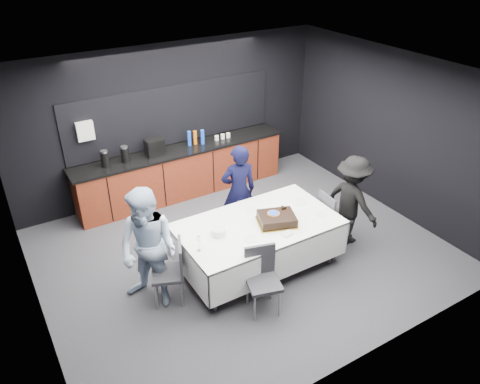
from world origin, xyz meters
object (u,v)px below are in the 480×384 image
at_px(plate_stack, 218,232).
at_px(chair_left, 173,268).
at_px(chair_near, 262,274).
at_px(person_right, 352,200).
at_px(party_table, 258,231).
at_px(person_left, 148,249).
at_px(person_center, 239,191).
at_px(chair_right, 331,215).
at_px(champagne_flute, 198,240).
at_px(cake_assembly, 277,219).

relative_size(plate_stack, chair_left, 0.22).
bearing_deg(chair_left, chair_near, -37.46).
xyz_separation_m(chair_left, person_right, (3.00, -0.17, 0.21)).
relative_size(chair_left, chair_near, 1.00).
distance_m(party_table, person_left, 1.64).
bearing_deg(person_center, party_table, 89.50).
bearing_deg(person_center, chair_left, 43.90).
bearing_deg(person_left, person_center, 79.61).
distance_m(chair_right, chair_near, 1.84).
distance_m(party_table, champagne_flute, 1.07).
height_order(cake_assembly, chair_near, cake_assembly).
xyz_separation_m(cake_assembly, plate_stack, (-0.86, 0.17, -0.02)).
distance_m(chair_right, person_center, 1.52).
relative_size(party_table, chair_left, 2.51).
distance_m(person_center, person_right, 1.80).
bearing_deg(chair_right, cake_assembly, -178.36).
distance_m(plate_stack, person_right, 2.28).
bearing_deg(person_left, chair_left, 30.45).
xyz_separation_m(plate_stack, chair_right, (1.94, -0.14, -0.30)).
distance_m(party_table, chair_right, 1.32).
xyz_separation_m(plate_stack, chair_left, (-0.73, -0.06, -0.30)).
height_order(party_table, person_right, person_right).
height_order(chair_left, person_right, person_right).
distance_m(chair_left, chair_near, 1.19).
relative_size(plate_stack, chair_right, 0.22).
bearing_deg(person_center, cake_assembly, 103.79).
height_order(champagne_flute, person_center, person_center).
xyz_separation_m(person_center, person_left, (-1.85, -0.81, 0.07)).
bearing_deg(plate_stack, cake_assembly, -11.36).
bearing_deg(person_center, chair_right, 150.13).
distance_m(party_table, chair_left, 1.36).
xyz_separation_m(plate_stack, chair_near, (0.21, -0.78, -0.30)).
relative_size(chair_near, person_left, 0.53).
relative_size(plate_stack, person_center, 0.13).
bearing_deg(person_center, chair_near, 82.21).
bearing_deg(plate_stack, champagne_flute, -155.43).
bearing_deg(champagne_flute, cake_assembly, 0.31).
height_order(plate_stack, chair_right, chair_right).
distance_m(chair_near, person_center, 1.80).
bearing_deg(chair_left, chair_right, -1.82).
bearing_deg(chair_near, person_left, 144.90).
relative_size(plate_stack, chair_near, 0.22).
distance_m(cake_assembly, plate_stack, 0.88).
relative_size(chair_left, person_right, 0.62).
relative_size(plate_stack, person_right, 0.14).
height_order(plate_stack, person_center, person_center).
xyz_separation_m(champagne_flute, person_center, (1.25, 1.06, -0.14)).
bearing_deg(party_table, cake_assembly, -29.99).
height_order(party_table, champagne_flute, champagne_flute).
bearing_deg(person_center, plate_stack, 59.16).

